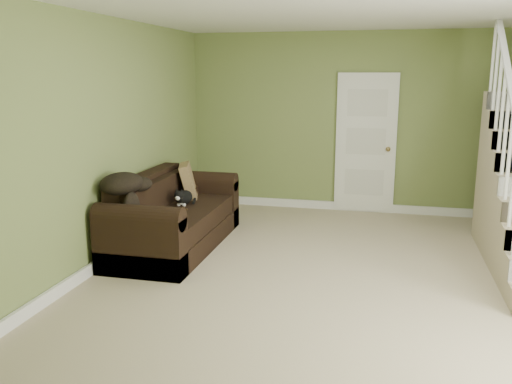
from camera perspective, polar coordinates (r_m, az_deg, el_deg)
The scene contains 14 objects.
floor at distance 5.64m, azimuth 8.85°, elevation -8.64°, with size 5.00×5.50×0.01m, color tan.
ceiling at distance 5.30m, azimuth 9.83°, elevation 18.59°, with size 5.00×5.50×0.01m, color white.
wall_back at distance 8.05m, azimuth 10.86°, elevation 7.11°, with size 5.00×0.04×2.60m, color olive.
wall_front at distance 2.64m, azimuth 4.63°, elevation -3.33°, with size 5.00×0.04×2.60m, color olive.
wall_left at distance 6.04m, azimuth -15.14°, elevation 5.20°, with size 0.04×5.50×2.60m, color olive.
baseboard_back at distance 8.22m, azimuth 10.50°, elevation -1.54°, with size 5.00×0.04×0.12m, color white.
baseboard_left at distance 6.29m, azimuth -14.26°, elevation -6.06°, with size 0.04×5.50×0.12m, color white.
door at distance 8.03m, azimuth 11.48°, elevation 4.96°, with size 0.86×0.12×2.02m.
sofa at distance 6.45m, azimuth -8.83°, elevation -2.89°, with size 0.94×2.17×0.86m.
side_table at distance 7.33m, azimuth -7.78°, elevation -1.25°, with size 0.55×0.55×0.79m.
cat at distance 6.54m, azimuth -7.65°, elevation -0.59°, with size 0.22×0.47×0.23m.
banana at distance 6.16m, azimuth -7.90°, elevation -2.03°, with size 0.05×0.17×0.05m, color gold.
throw_pillow at distance 6.97m, azimuth -7.09°, elevation 1.05°, with size 0.12×0.47×0.47m, color brown.
throw_blanket at distance 5.81m, azimuth -13.96°, elevation 0.88°, with size 0.41×0.55×0.23m, color black.
Camera 1 is at (0.39, -5.26, 2.01)m, focal length 38.00 mm.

